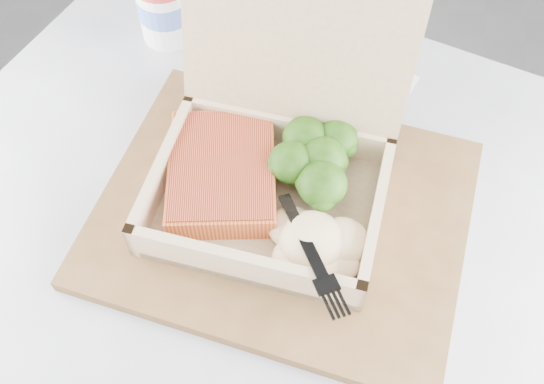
% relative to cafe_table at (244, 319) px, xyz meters
% --- Properties ---
extents(floor, '(4.00, 4.00, 0.00)m').
position_rel_cafe_table_xyz_m(floor, '(-0.63, 0.63, -0.53)').
color(floor, gray).
rests_on(floor, ground).
extents(cafe_table, '(0.95, 0.95, 0.71)m').
position_rel_cafe_table_xyz_m(cafe_table, '(0.00, 0.00, 0.00)').
color(cafe_table, black).
rests_on(cafe_table, floor).
extents(serving_tray, '(0.41, 0.34, 0.02)m').
position_rel_cafe_table_xyz_m(serving_tray, '(0.04, 0.05, 0.19)').
color(serving_tray, brown).
rests_on(serving_tray, cafe_table).
extents(takeout_container, '(0.25, 0.24, 0.21)m').
position_rel_cafe_table_xyz_m(takeout_container, '(0.03, 0.08, 0.25)').
color(takeout_container, tan).
rests_on(takeout_container, serving_tray).
extents(salmon_fillet, '(0.13, 0.16, 0.03)m').
position_rel_cafe_table_xyz_m(salmon_fillet, '(-0.03, 0.06, 0.22)').
color(salmon_fillet, orange).
rests_on(salmon_fillet, takeout_container).
extents(broccoli_pile, '(0.11, 0.11, 0.04)m').
position_rel_cafe_table_xyz_m(broccoli_pile, '(0.07, 0.09, 0.23)').
color(broccoli_pile, '#356917').
rests_on(broccoli_pile, takeout_container).
extents(mashed_potatoes, '(0.10, 0.09, 0.03)m').
position_rel_cafe_table_xyz_m(mashed_potatoes, '(0.07, 0.00, 0.23)').
color(mashed_potatoes, beige).
rests_on(mashed_potatoes, takeout_container).
extents(plastic_fork, '(0.08, 0.14, 0.02)m').
position_rel_cafe_table_xyz_m(plastic_fork, '(0.06, 0.01, 0.24)').
color(plastic_fork, black).
rests_on(plastic_fork, mashed_potatoes).
extents(paper_cup, '(0.07, 0.07, 0.09)m').
position_rel_cafe_table_xyz_m(paper_cup, '(-0.15, 0.29, 0.23)').
color(paper_cup, white).
rests_on(paper_cup, cafe_table).
extents(receipt, '(0.13, 0.17, 0.00)m').
position_rel_cafe_table_xyz_m(receipt, '(0.11, 0.21, 0.18)').
color(receipt, silver).
rests_on(receipt, cafe_table).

